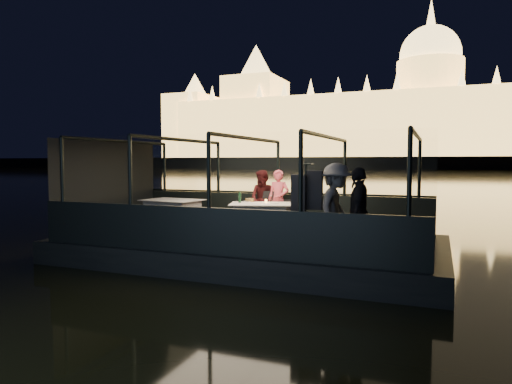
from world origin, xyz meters
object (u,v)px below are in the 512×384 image
at_px(chair_port_left, 264,213).
at_px(person_man_maroon, 263,201).
at_px(wine_bottle, 240,197).
at_px(coat_stand, 306,208).
at_px(passenger_stripe, 336,210).
at_px(dining_table_aft, 173,214).
at_px(person_woman_coral, 278,201).
at_px(dining_table_central, 260,219).
at_px(passenger_dark, 358,211).
at_px(chair_port_right, 287,214).

xyz_separation_m(chair_port_left, person_man_maroon, (-0.10, 0.22, 0.30)).
distance_m(person_man_maroon, wine_bottle, 1.00).
xyz_separation_m(coat_stand, passenger_stripe, (0.52, 0.28, -0.05)).
relative_size(chair_port_left, coat_stand, 0.56).
distance_m(dining_table_aft, person_woman_coral, 2.82).
height_order(dining_table_central, coat_stand, coat_stand).
xyz_separation_m(dining_table_central, coat_stand, (1.65, -1.88, 0.51)).
relative_size(passenger_dark, wine_bottle, 5.42).
distance_m(person_man_maroon, passenger_stripe, 3.55).
bearing_deg(chair_port_left, person_man_maroon, 120.64).
relative_size(person_woman_coral, passenger_stripe, 0.89).
relative_size(chair_port_right, wine_bottle, 2.56).
relative_size(person_man_maroon, passenger_stripe, 0.88).
relative_size(chair_port_left, passenger_dark, 0.59).
height_order(chair_port_right, passenger_stripe, passenger_stripe).
distance_m(chair_port_left, passenger_dark, 3.72).
bearing_deg(passenger_stripe, coat_stand, 122.08).
bearing_deg(chair_port_left, passenger_dark, -33.66).
bearing_deg(coat_stand, passenger_stripe, 28.08).
distance_m(dining_table_central, passenger_dark, 3.14).
xyz_separation_m(person_man_maroon, wine_bottle, (-0.25, -0.96, 0.17)).
height_order(chair_port_right, wine_bottle, wine_bottle).
relative_size(chair_port_right, passenger_stripe, 0.45).
bearing_deg(coat_stand, chair_port_right, 115.09).
xyz_separation_m(passenger_stripe, passenger_dark, (0.44, -0.07, 0.00)).
bearing_deg(person_man_maroon, chair_port_left, -61.94).
bearing_deg(wine_bottle, coat_stand, -40.47).
xyz_separation_m(dining_table_aft, coat_stand, (4.17, -1.96, 0.51)).
bearing_deg(passenger_dark, person_woman_coral, -140.02).
distance_m(dining_table_central, person_man_maroon, 1.06).
relative_size(chair_port_right, coat_stand, 0.45).
bearing_deg(person_woman_coral, passenger_stripe, -50.98).
relative_size(dining_table_central, coat_stand, 0.82).
bearing_deg(dining_table_central, chair_port_left, 104.97).
xyz_separation_m(chair_port_left, chair_port_right, (0.63, -0.01, 0.00)).
bearing_deg(passenger_dark, person_man_maroon, -135.80).
height_order(dining_table_central, passenger_dark, passenger_dark).
height_order(dining_table_aft, chair_port_left, chair_port_left).
distance_m(coat_stand, person_woman_coral, 3.18).
distance_m(person_woman_coral, passenger_dark, 3.57).
bearing_deg(person_woman_coral, coat_stand, -61.46).
bearing_deg(person_woman_coral, chair_port_right, -32.51).
bearing_deg(chair_port_right, dining_table_aft, -162.00).
height_order(dining_table_central, person_man_maroon, person_man_maroon).
bearing_deg(dining_table_aft, passenger_stripe, -19.74).
xyz_separation_m(dining_table_central, passenger_stripe, (2.17, -1.61, 0.47)).
xyz_separation_m(coat_stand, passenger_dark, (0.96, 0.21, -0.05)).
distance_m(coat_stand, wine_bottle, 2.89).
bearing_deg(wine_bottle, chair_port_right, 36.91).
height_order(person_woman_coral, passenger_dark, passenger_dark).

